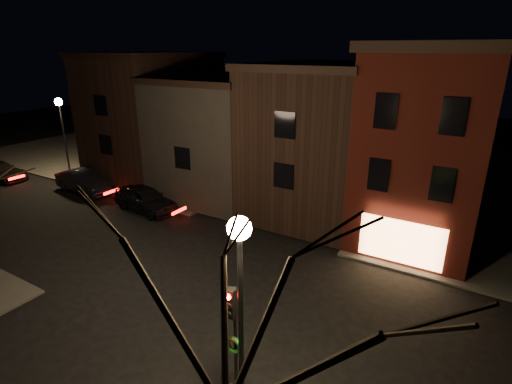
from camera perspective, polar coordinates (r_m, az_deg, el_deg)
ground at (r=20.00m, az=-7.60°, el=-11.37°), size 120.00×120.00×0.00m
sidewalk_far_left at (r=46.52m, az=-11.68°, el=6.75°), size 30.00×30.00×0.12m
corner_building at (r=23.34m, az=23.23°, el=6.11°), size 6.50×8.50×10.50m
row_building_a at (r=26.06m, az=9.19°, el=7.49°), size 7.30×10.30×9.40m
row_building_b at (r=29.58m, az=-4.07°, el=8.17°), size 7.80×10.30×8.40m
row_building_c at (r=34.09m, az=-14.30°, el=10.46°), size 7.30×10.30×9.90m
street_lamp_near at (r=10.02m, az=-2.31°, el=-11.02°), size 0.60×0.60×6.48m
street_lamp_far at (r=36.05m, az=-26.11°, el=9.72°), size 0.60×0.60×6.48m
traffic_signal at (r=11.99m, az=-3.31°, el=-18.95°), size 0.58×0.38×4.05m
bare_tree_right at (r=7.16m, az=-4.82°, el=-15.93°), size 6.40×6.40×8.50m
parked_car_a at (r=27.62m, az=-15.52°, el=-0.93°), size 5.13×2.56×1.68m
parked_car_b at (r=32.68m, az=-23.37°, el=1.38°), size 5.32×2.28×1.70m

